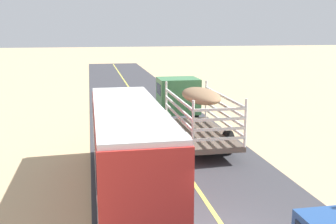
# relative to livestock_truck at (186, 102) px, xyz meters

# --- Properties ---
(livestock_truck) EXTENTS (2.53, 9.70, 3.02)m
(livestock_truck) POSITION_rel_livestock_truck_xyz_m (0.00, 0.00, 0.00)
(livestock_truck) COLOR #3F7F4C
(livestock_truck) RESTS_ON road_surface
(bus) EXTENTS (2.54, 10.00, 3.21)m
(bus) POSITION_rel_livestock_truck_xyz_m (-4.14, -8.20, -0.04)
(bus) COLOR red
(bus) RESTS_ON road_surface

